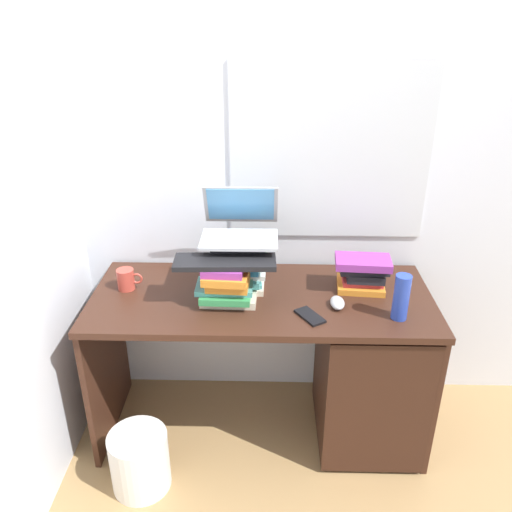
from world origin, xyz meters
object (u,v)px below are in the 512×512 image
at_px(book_stack_tall, 239,265).
at_px(mug, 126,279).
at_px(computer_mouse, 337,303).
at_px(book_stack_keyboard_riser, 226,285).
at_px(laptop, 240,225).
at_px(cell_phone, 310,316).
at_px(desk, 344,363).
at_px(wastebasket, 140,460).
at_px(keyboard, 225,262).
at_px(book_stack_side, 363,273).
at_px(water_bottle, 401,297).

height_order(book_stack_tall, mug, book_stack_tall).
xyz_separation_m(book_stack_tall, computer_mouse, (0.42, -0.14, -0.10)).
xyz_separation_m(book_stack_keyboard_riser, laptop, (0.05, 0.18, 0.20)).
relative_size(book_stack_tall, cell_phone, 1.82).
distance_m(desk, computer_mouse, 0.37).
xyz_separation_m(book_stack_tall, wastebasket, (-0.41, -0.43, -0.73)).
distance_m(book_stack_keyboard_riser, keyboard, 0.11).
relative_size(desk, book_stack_tall, 6.02).
bearing_deg(book_stack_tall, desk, -10.07).
height_order(desk, wastebasket, desk).
bearing_deg(cell_phone, keyboard, 130.32).
bearing_deg(mug, book_stack_tall, 1.76).
xyz_separation_m(desk, book_stack_keyboard_riser, (-0.53, -0.04, 0.42)).
bearing_deg(keyboard, book_stack_side, 11.20).
distance_m(computer_mouse, wastebasket, 1.08).
relative_size(mug, cell_phone, 0.84).
distance_m(laptop, wastebasket, 1.10).
bearing_deg(mug, computer_mouse, -7.98).
bearing_deg(water_bottle, book_stack_side, 114.73).
distance_m(keyboard, cell_phone, 0.41).
xyz_separation_m(mug, cell_phone, (0.80, -0.22, -0.04)).
height_order(water_bottle, wastebasket, water_bottle).
bearing_deg(mug, keyboard, -13.45).
distance_m(book_stack_tall, keyboard, 0.15).
height_order(book_stack_keyboard_riser, cell_phone, book_stack_keyboard_riser).
bearing_deg(book_stack_tall, laptop, 88.93).
relative_size(book_stack_tall, book_stack_side, 1.00).
bearing_deg(cell_phone, laptop, 103.04).
bearing_deg(keyboard, mug, 164.73).
xyz_separation_m(book_stack_keyboard_riser, water_bottle, (0.71, -0.11, 0.01)).
relative_size(book_stack_tall, keyboard, 0.59).
height_order(computer_mouse, wastebasket, computer_mouse).
height_order(keyboard, water_bottle, keyboard).
bearing_deg(keyboard, water_bottle, -10.22).
bearing_deg(book_stack_tall, water_bottle, -19.14).
xyz_separation_m(desk, cell_phone, (-0.18, -0.15, 0.34)).
xyz_separation_m(desk, wastebasket, (-0.89, -0.34, -0.27)).
distance_m(book_stack_tall, book_stack_side, 0.55).
bearing_deg(laptop, book_stack_side, -4.71).
bearing_deg(computer_mouse, book_stack_side, 51.49).
height_order(desk, computer_mouse, computer_mouse).
bearing_deg(water_bottle, mug, 169.62).
relative_size(laptop, mug, 2.89).
bearing_deg(book_stack_keyboard_riser, wastebasket, -140.14).
height_order(book_stack_side, water_bottle, water_bottle).
bearing_deg(cell_phone, book_stack_side, 12.45).
bearing_deg(book_stack_side, desk, -122.88).
distance_m(water_bottle, wastebasket, 1.30).
distance_m(desk, water_bottle, 0.49).
bearing_deg(book_stack_keyboard_riser, computer_mouse, -2.67).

